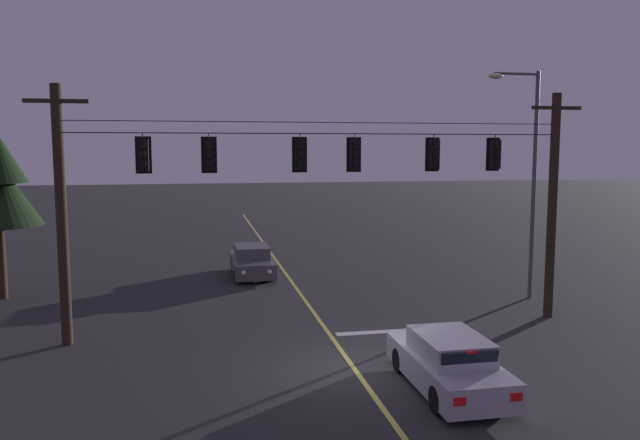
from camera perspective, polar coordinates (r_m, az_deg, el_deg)
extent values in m
plane|color=#28282B|center=(17.08, 3.27, -13.59)|extent=(180.00, 180.00, 0.00)
cube|color=#D1C64C|center=(26.34, -2.14, -6.32)|extent=(0.14, 60.00, 0.01)
cube|color=silver|center=(20.54, 6.18, -10.10)|extent=(3.40, 0.36, 0.01)
cylinder|color=#2D2116|center=(19.84, -22.59, 0.25)|extent=(0.32, 0.32, 7.75)
cube|color=#2D2116|center=(19.78, -23.03, 10.01)|extent=(1.80, 0.12, 0.12)
cylinder|color=slate|center=(19.76, -22.99, 9.00)|extent=(0.12, 0.12, 0.18)
cylinder|color=#2D2116|center=(22.87, 20.51, 1.12)|extent=(0.32, 0.32, 7.75)
cube|color=#2D2116|center=(22.82, 20.86, 9.58)|extent=(1.80, 0.12, 0.12)
cylinder|color=slate|center=(22.81, 20.82, 8.70)|extent=(0.12, 0.12, 0.18)
cylinder|color=black|center=(19.77, 0.57, 7.92)|extent=(15.95, 0.03, 0.03)
cylinder|color=black|center=(19.78, 0.57, 8.93)|extent=(15.95, 0.02, 0.02)
cylinder|color=black|center=(19.41, -15.95, 7.43)|extent=(0.04, 0.04, 0.18)
cube|color=black|center=(19.41, -15.90, 5.74)|extent=(0.32, 0.26, 0.96)
cube|color=black|center=(19.55, -15.87, 5.75)|extent=(0.48, 0.03, 1.12)
sphere|color=red|center=(19.25, -15.97, 6.59)|extent=(0.17, 0.17, 0.17)
cylinder|color=black|center=(19.21, -15.98, 6.72)|extent=(0.20, 0.10, 0.20)
sphere|color=#3D280A|center=(19.25, -15.94, 5.74)|extent=(0.17, 0.17, 0.17)
cylinder|color=black|center=(19.21, -15.95, 5.86)|extent=(0.20, 0.10, 0.20)
sphere|color=black|center=(19.25, -15.91, 4.88)|extent=(0.17, 0.17, 0.17)
cylinder|color=black|center=(19.21, -15.92, 5.00)|extent=(0.20, 0.10, 0.20)
cylinder|color=black|center=(19.35, -10.15, 7.58)|extent=(0.04, 0.04, 0.18)
cube|color=black|center=(19.35, -10.12, 5.89)|extent=(0.32, 0.26, 0.96)
cube|color=black|center=(19.50, -10.13, 5.90)|extent=(0.48, 0.03, 1.12)
sphere|color=red|center=(19.19, -10.13, 6.75)|extent=(0.17, 0.17, 0.17)
cylinder|color=black|center=(19.15, -10.13, 6.87)|extent=(0.20, 0.10, 0.20)
sphere|color=#3D280A|center=(19.19, -10.11, 5.89)|extent=(0.17, 0.17, 0.17)
cylinder|color=black|center=(19.15, -10.11, 6.01)|extent=(0.20, 0.10, 0.20)
sphere|color=black|center=(19.20, -10.09, 5.03)|extent=(0.17, 0.17, 0.17)
cylinder|color=black|center=(19.16, -10.09, 5.15)|extent=(0.20, 0.10, 0.20)
cylinder|color=black|center=(19.62, -1.82, 7.66)|extent=(0.04, 0.04, 0.18)
cube|color=black|center=(19.62, -1.82, 6.00)|extent=(0.32, 0.26, 0.96)
cube|color=black|center=(19.76, -1.89, 6.00)|extent=(0.48, 0.03, 1.12)
sphere|color=red|center=(19.46, -1.74, 6.84)|extent=(0.17, 0.17, 0.17)
cylinder|color=black|center=(19.42, -1.72, 6.97)|extent=(0.20, 0.10, 0.20)
sphere|color=#3D280A|center=(19.46, -1.74, 5.99)|extent=(0.17, 0.17, 0.17)
cylinder|color=black|center=(19.42, -1.72, 6.12)|extent=(0.20, 0.10, 0.20)
sphere|color=black|center=(19.46, -1.74, 5.15)|extent=(0.17, 0.17, 0.17)
cylinder|color=black|center=(19.42, -1.72, 5.27)|extent=(0.20, 0.10, 0.20)
cylinder|color=black|center=(19.98, 3.23, 7.64)|extent=(0.04, 0.04, 0.18)
cube|color=black|center=(19.98, 3.21, 6.00)|extent=(0.32, 0.26, 0.96)
cube|color=black|center=(20.12, 3.11, 6.01)|extent=(0.48, 0.03, 1.12)
sphere|color=red|center=(19.83, 3.34, 6.83)|extent=(0.17, 0.17, 0.17)
cylinder|color=black|center=(19.79, 3.37, 6.95)|extent=(0.20, 0.10, 0.20)
sphere|color=#3D280A|center=(19.83, 3.33, 6.00)|extent=(0.17, 0.17, 0.17)
cylinder|color=black|center=(19.79, 3.36, 6.12)|extent=(0.20, 0.10, 0.20)
sphere|color=black|center=(19.83, 3.33, 5.17)|extent=(0.17, 0.17, 0.17)
cylinder|color=black|center=(19.79, 3.36, 5.29)|extent=(0.20, 0.10, 0.20)
cylinder|color=black|center=(20.81, 10.42, 7.50)|extent=(0.04, 0.04, 0.18)
cube|color=black|center=(20.81, 10.39, 5.93)|extent=(0.32, 0.26, 0.96)
cube|color=black|center=(20.95, 10.24, 5.94)|extent=(0.48, 0.03, 1.12)
sphere|color=red|center=(20.66, 10.57, 6.72)|extent=(0.17, 0.17, 0.17)
cylinder|color=black|center=(20.63, 10.61, 6.84)|extent=(0.20, 0.10, 0.20)
sphere|color=#3D280A|center=(20.66, 10.55, 5.92)|extent=(0.17, 0.17, 0.17)
cylinder|color=black|center=(20.63, 10.59, 6.04)|extent=(0.20, 0.10, 0.20)
sphere|color=black|center=(20.67, 10.53, 5.12)|extent=(0.17, 0.17, 0.17)
cylinder|color=black|center=(20.63, 10.58, 5.24)|extent=(0.20, 0.10, 0.20)
cylinder|color=black|center=(21.70, 15.77, 7.32)|extent=(0.04, 0.04, 0.18)
cube|color=black|center=(21.70, 15.72, 5.82)|extent=(0.32, 0.26, 0.96)
cube|color=black|center=(21.83, 15.55, 5.82)|extent=(0.48, 0.03, 1.12)
sphere|color=red|center=(21.56, 15.94, 6.57)|extent=(0.17, 0.17, 0.17)
cylinder|color=black|center=(21.52, 16.00, 6.68)|extent=(0.20, 0.10, 0.20)
sphere|color=#3D280A|center=(21.56, 15.92, 5.81)|extent=(0.17, 0.17, 0.17)
cylinder|color=black|center=(21.52, 15.97, 5.92)|extent=(0.20, 0.10, 0.20)
sphere|color=black|center=(21.56, 15.89, 5.04)|extent=(0.17, 0.17, 0.17)
cylinder|color=black|center=(21.53, 15.95, 5.15)|extent=(0.20, 0.10, 0.20)
cube|color=#A5A5AD|center=(16.02, 11.64, -13.19)|extent=(1.80, 4.30, 0.68)
cube|color=#A5A5AD|center=(15.72, 11.86, -11.23)|extent=(1.51, 2.15, 0.54)
cube|color=black|center=(16.55, 10.57, -10.29)|extent=(1.40, 0.21, 0.48)
cube|color=black|center=(14.80, 13.51, -12.42)|extent=(1.37, 0.18, 0.46)
cylinder|color=black|center=(16.99, 7.31, -12.61)|extent=(0.22, 0.64, 0.64)
cylinder|color=black|center=(17.54, 12.33, -12.09)|extent=(0.22, 0.64, 0.64)
cylinder|color=black|center=(14.65, 10.76, -15.88)|extent=(0.22, 0.64, 0.64)
cylinder|color=black|center=(15.29, 16.47, -15.07)|extent=(0.22, 0.64, 0.64)
cube|color=red|center=(13.89, 12.69, -15.94)|extent=(0.28, 0.03, 0.18)
cube|color=red|center=(14.44, 17.57, -15.20)|extent=(0.28, 0.03, 0.18)
cube|color=red|center=(14.64, 13.72, -11.69)|extent=(0.24, 0.04, 0.06)
cube|color=#4C4C51|center=(29.14, -6.24, -4.08)|extent=(1.80, 4.30, 0.68)
cube|color=#4C4C51|center=(29.15, -6.27, -2.86)|extent=(1.51, 2.15, 0.54)
cube|color=black|center=(28.23, -6.10, -3.17)|extent=(1.40, 0.21, 0.48)
cube|color=black|center=(30.19, -6.45, -2.54)|extent=(1.37, 0.18, 0.46)
cylinder|color=black|center=(27.95, -4.36, -4.91)|extent=(0.22, 0.64, 0.64)
cylinder|color=black|center=(27.81, -7.62, -5.01)|extent=(0.22, 0.64, 0.64)
cylinder|color=black|center=(30.55, -4.97, -3.93)|extent=(0.22, 0.64, 0.64)
cylinder|color=black|center=(30.42, -7.94, -4.01)|extent=(0.22, 0.64, 0.64)
sphere|color=white|center=(27.06, -4.65, -4.77)|extent=(0.20, 0.20, 0.20)
sphere|color=white|center=(26.96, -7.01, -4.84)|extent=(0.20, 0.20, 0.20)
cylinder|color=#4C4F54|center=(25.56, 19.00, 2.90)|extent=(0.16, 0.16, 8.80)
cylinder|color=#4C4F54|center=(25.23, 17.56, 12.65)|extent=(1.80, 0.10, 0.10)
ellipsoid|color=beige|center=(24.83, 15.79, 12.58)|extent=(0.56, 0.30, 0.22)
cylinder|color=#332316|center=(27.36, -27.19, -3.22)|extent=(0.36, 0.36, 3.14)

